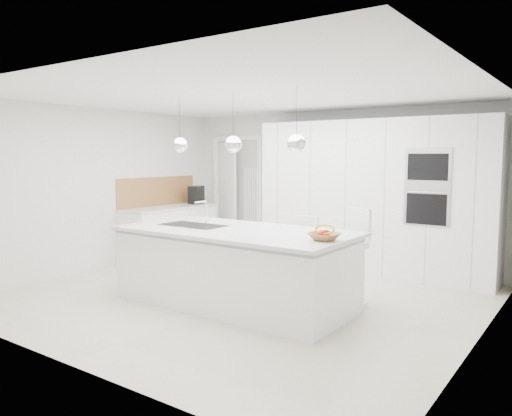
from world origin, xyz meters
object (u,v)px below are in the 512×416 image
Objects in this scene: island_base at (234,269)px; bar_stool_right at (353,258)px; espresso_machine at (196,195)px; fruit_bowl at (324,237)px; bar_stool_left at (303,255)px.

island_base is 2.46× the size of bar_stool_right.
espresso_machine is 0.28× the size of bar_stool_right.
fruit_bowl is at bearing -68.10° from bar_stool_right.
espresso_machine is 3.97m from bar_stool_right.
island_base is 1.01m from bar_stool_left.
fruit_bowl is 0.32× the size of bar_stool_left.
bar_stool_right reaches higher than fruit_bowl.
bar_stool_left is 0.86× the size of bar_stool_right.
bar_stool_right is (-0.05, 0.84, -0.37)m from fruit_bowl.
island_base is 1.32m from fruit_bowl.
fruit_bowl is 0.98× the size of espresso_machine.
fruit_bowl is 0.92m from bar_stool_right.
bar_stool_left is (-0.81, 0.96, -0.45)m from fruit_bowl.
espresso_machine is at bearing 149.53° from fruit_bowl.
bar_stool_left is at bearing 65.60° from island_base.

